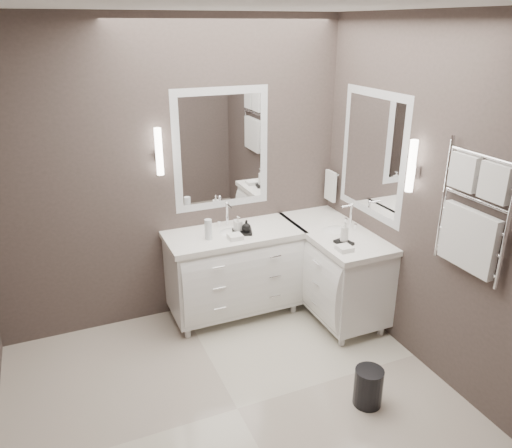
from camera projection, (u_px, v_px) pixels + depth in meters
name	position (u px, v px, depth m)	size (l,w,h in m)	color
floor	(237.00, 409.00, 3.63)	(3.20, 3.00, 0.01)	beige
ceiling	(230.00, 3.00, 2.61)	(3.20, 3.00, 0.01)	white
wall_back	(174.00, 176.00, 4.40)	(3.20, 0.01, 2.70)	#473C39
wall_front	(380.00, 389.00, 1.84)	(3.20, 0.01, 2.70)	#473C39
wall_right	(436.00, 205.00, 3.71)	(0.01, 3.00, 2.70)	#473C39
vanity_back	(234.00, 268.00, 4.65)	(1.24, 0.59, 0.97)	white
vanity_right	(333.00, 265.00, 4.70)	(0.59, 1.24, 0.97)	white
mirror_back	(222.00, 150.00, 4.48)	(0.90, 0.02, 1.10)	white
mirror_right	(372.00, 155.00, 4.31)	(0.02, 0.90, 1.10)	white
sconce_back	(159.00, 153.00, 4.20)	(0.06, 0.06, 0.40)	white
sconce_right	(411.00, 167.00, 3.78)	(0.06, 0.06, 0.40)	white
towel_bar_corner	(331.00, 185.00, 4.93)	(0.03, 0.22, 0.30)	white
towel_ladder	(472.00, 218.00, 3.33)	(0.06, 0.58, 0.90)	white
waste_bin	(368.00, 387.00, 3.63)	(0.21, 0.21, 0.29)	black
amenity_tray_back	(242.00, 232.00, 4.48)	(0.18, 0.13, 0.03)	black
amenity_tray_right	(344.00, 243.00, 4.27)	(0.11, 0.15, 0.02)	black
water_bottle	(208.00, 229.00, 4.33)	(0.06, 0.06, 0.18)	silver
soap_bottle_a	(238.00, 223.00, 4.45)	(0.06, 0.06, 0.13)	white
soap_bottle_b	(246.00, 226.00, 4.44)	(0.08, 0.08, 0.11)	black
soap_bottle_c	(345.00, 231.00, 4.23)	(0.07, 0.07, 0.19)	white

